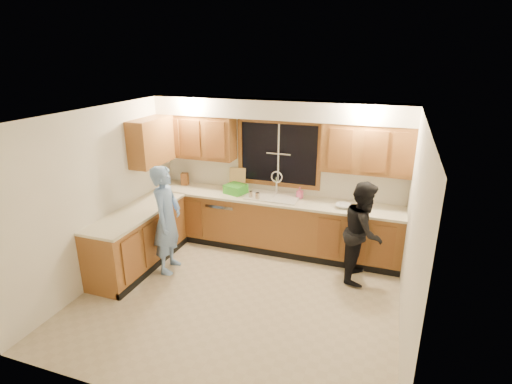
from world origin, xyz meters
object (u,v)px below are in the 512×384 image
(stove, at_px, (115,255))
(woman, at_px, (363,232))
(dishwasher, at_px, (226,219))
(knife_block, at_px, (185,179))
(dish_crate, at_px, (236,189))
(soap_bottle, at_px, (300,193))
(bowl, at_px, (343,206))
(sink, at_px, (273,201))
(man, at_px, (167,220))

(stove, bearing_deg, woman, 21.73)
(dishwasher, relative_size, knife_block, 3.74)
(knife_block, bearing_deg, dish_crate, -15.32)
(soap_bottle, xyz_separation_m, bowl, (0.74, -0.20, -0.07))
(dishwasher, relative_size, bowl, 3.54)
(woman, bearing_deg, stove, 113.00)
(soap_bottle, relative_size, bowl, 0.81)
(sink, xyz_separation_m, man, (-1.29, -1.22, -0.03))
(dishwasher, relative_size, soap_bottle, 4.37)
(sink, xyz_separation_m, knife_block, (-1.71, 0.12, 0.16))
(man, xyz_separation_m, woman, (2.80, 0.71, -0.08))
(dishwasher, xyz_separation_m, man, (-0.44, -1.20, 0.42))
(soap_bottle, distance_m, bowl, 0.76)
(sink, height_order, soap_bottle, sink)
(knife_block, distance_m, bowl, 2.88)
(sink, bearing_deg, man, -136.63)
(dishwasher, xyz_separation_m, dish_crate, (0.18, 0.01, 0.58))
(knife_block, xyz_separation_m, dish_crate, (1.04, -0.12, -0.03))
(knife_block, bearing_deg, bowl, -12.74)
(stove, bearing_deg, soap_bottle, 41.09)
(stove, bearing_deg, knife_block, 87.30)
(stove, distance_m, man, 0.88)
(sink, relative_size, dish_crate, 2.68)
(dishwasher, height_order, soap_bottle, soap_bottle)
(stove, height_order, woman, woman)
(stove, distance_m, knife_block, 2.03)
(stove, bearing_deg, dishwasher, 62.31)
(dishwasher, distance_m, woman, 2.44)
(woman, height_order, soap_bottle, woman)
(man, xyz_separation_m, knife_block, (-0.42, 1.33, 0.20))
(sink, distance_m, stove, 2.60)
(bowl, bearing_deg, soap_bottle, 164.90)
(stove, height_order, knife_block, knife_block)
(dishwasher, bearing_deg, knife_block, 171.18)
(woman, distance_m, knife_block, 3.30)
(sink, xyz_separation_m, bowl, (1.16, -0.08, 0.08))
(bowl, bearing_deg, dish_crate, 177.46)
(stove, xyz_separation_m, woman, (3.32, 1.32, 0.30))
(dishwasher, xyz_separation_m, stove, (-0.95, -1.81, 0.04))
(dish_crate, bearing_deg, man, -117.01)
(sink, relative_size, bowl, 3.72)
(sink, relative_size, stove, 0.96)
(man, distance_m, soap_bottle, 2.18)
(sink, distance_m, woman, 1.60)
(woman, bearing_deg, man, 105.53)
(stove, relative_size, dish_crate, 2.80)
(dishwasher, distance_m, soap_bottle, 1.42)
(sink, xyz_separation_m, dish_crate, (-0.67, -0.00, 0.13))
(woman, distance_m, soap_bottle, 1.28)
(stove, xyz_separation_m, knife_block, (0.09, 1.94, 0.58))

